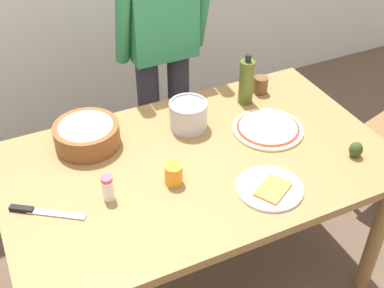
# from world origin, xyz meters

# --- Properties ---
(ground) EXTENTS (8.00, 8.00, 0.00)m
(ground) POSITION_xyz_m (0.00, 0.00, 0.00)
(ground) COLOR brown
(dining_table) EXTENTS (1.60, 0.96, 0.76)m
(dining_table) POSITION_xyz_m (0.00, 0.00, 0.67)
(dining_table) COLOR olive
(dining_table) RESTS_ON ground
(person_cook) EXTENTS (0.49, 0.25, 1.62)m
(person_cook) POSITION_xyz_m (0.16, 0.76, 0.94)
(person_cook) COLOR #2D2D38
(person_cook) RESTS_ON ground
(pizza_raw_on_board) EXTENTS (0.32, 0.32, 0.02)m
(pizza_raw_on_board) POSITION_xyz_m (0.38, 0.05, 0.77)
(pizza_raw_on_board) COLOR beige
(pizza_raw_on_board) RESTS_ON dining_table
(plate_with_slice) EXTENTS (0.26, 0.26, 0.02)m
(plate_with_slice) POSITION_xyz_m (0.18, -0.28, 0.77)
(plate_with_slice) COLOR white
(plate_with_slice) RESTS_ON dining_table
(popcorn_bowl) EXTENTS (0.28, 0.28, 0.11)m
(popcorn_bowl) POSITION_xyz_m (-0.38, 0.30, 0.82)
(popcorn_bowl) COLOR brown
(popcorn_bowl) RESTS_ON dining_table
(olive_oil_bottle) EXTENTS (0.07, 0.07, 0.26)m
(olive_oil_bottle) POSITION_xyz_m (0.40, 0.30, 0.87)
(olive_oil_bottle) COLOR #47561E
(olive_oil_bottle) RESTS_ON dining_table
(steel_pot) EXTENTS (0.17, 0.17, 0.13)m
(steel_pot) POSITION_xyz_m (0.07, 0.23, 0.83)
(steel_pot) COLOR #B7B7BC
(steel_pot) RESTS_ON dining_table
(cup_orange) EXTENTS (0.07, 0.07, 0.08)m
(cup_orange) POSITION_xyz_m (-0.14, -0.08, 0.80)
(cup_orange) COLOR orange
(cup_orange) RESTS_ON dining_table
(cup_small_brown) EXTENTS (0.07, 0.07, 0.08)m
(cup_small_brown) POSITION_xyz_m (0.51, 0.34, 0.80)
(cup_small_brown) COLOR brown
(cup_small_brown) RESTS_ON dining_table
(salt_shaker) EXTENTS (0.04, 0.04, 0.11)m
(salt_shaker) POSITION_xyz_m (-0.40, -0.06, 0.81)
(salt_shaker) COLOR white
(salt_shaker) RESTS_ON dining_table
(chef_knife) EXTENTS (0.25, 0.18, 0.02)m
(chef_knife) POSITION_xyz_m (-0.66, -0.02, 0.77)
(chef_knife) COLOR silver
(chef_knife) RESTS_ON dining_table
(avocado) EXTENTS (0.06, 0.06, 0.07)m
(avocado) POSITION_xyz_m (0.61, -0.26, 0.80)
(avocado) COLOR #2D4219
(avocado) RESTS_ON dining_table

